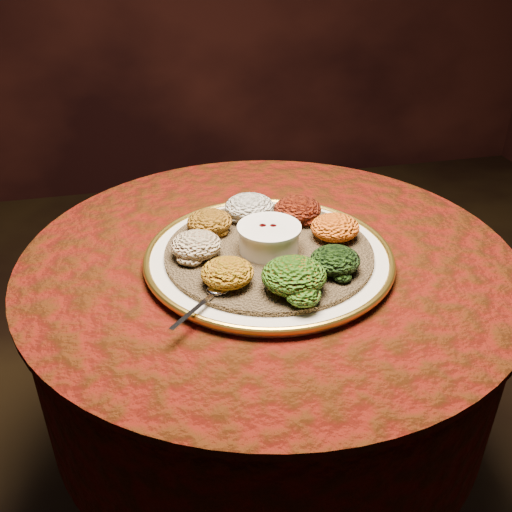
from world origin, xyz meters
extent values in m
plane|color=black|center=(0.00, 0.00, 0.00)|extent=(4.00, 4.00, 0.00)
cylinder|color=black|center=(0.00, 0.00, 0.02)|extent=(0.44, 0.44, 0.04)
cylinder|color=black|center=(0.00, 0.00, 0.34)|extent=(0.12, 0.12, 0.68)
cylinder|color=black|center=(0.00, 0.00, 0.70)|extent=(0.80, 0.80, 0.04)
cylinder|color=#460C05|center=(0.00, 0.00, 0.56)|extent=(0.93, 0.93, 0.34)
cylinder|color=#460C05|center=(0.00, 0.00, 0.73)|extent=(0.96, 0.96, 0.01)
cylinder|color=silver|center=(-0.01, -0.03, 0.74)|extent=(0.55, 0.55, 0.02)
torus|color=gold|center=(-0.01, -0.03, 0.75)|extent=(0.47, 0.47, 0.01)
cylinder|color=brown|center=(-0.01, -0.03, 0.76)|extent=(0.43, 0.43, 0.01)
cylinder|color=white|center=(-0.01, -0.03, 0.79)|extent=(0.11, 0.11, 0.05)
cylinder|color=white|center=(-0.01, -0.03, 0.81)|extent=(0.12, 0.12, 0.01)
cylinder|color=#530A04|center=(-0.01, -0.03, 0.80)|extent=(0.09, 0.09, 0.01)
ellipsoid|color=silver|center=(-0.12, -0.15, 0.77)|extent=(0.04, 0.03, 0.01)
cube|color=silver|center=(-0.17, -0.20, 0.77)|extent=(0.08, 0.08, 0.00)
ellipsoid|color=white|center=(-0.02, 0.10, 0.79)|extent=(0.10, 0.10, 0.05)
ellipsoid|color=black|center=(0.08, 0.07, 0.79)|extent=(0.10, 0.09, 0.05)
ellipsoid|color=#BB650F|center=(0.13, -0.02, 0.78)|extent=(0.09, 0.09, 0.05)
ellipsoid|color=black|center=(0.09, -0.13, 0.78)|extent=(0.09, 0.08, 0.04)
ellipsoid|color=#B0400B|center=(0.00, -0.17, 0.79)|extent=(0.11, 0.10, 0.05)
ellipsoid|color=#A7600E|center=(-0.10, -0.13, 0.78)|extent=(0.09, 0.09, 0.04)
ellipsoid|color=maroon|center=(-0.14, -0.02, 0.78)|extent=(0.09, 0.09, 0.04)
ellipsoid|color=#8E5311|center=(-0.10, 0.06, 0.78)|extent=(0.09, 0.08, 0.04)
camera|label=1|loc=(-0.24, -0.92, 1.31)|focal=40.00mm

